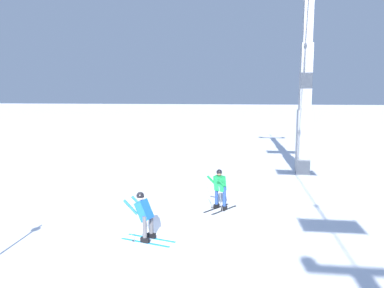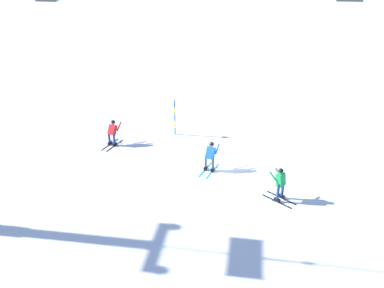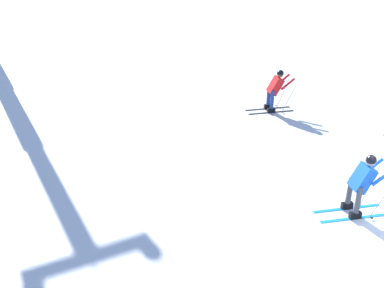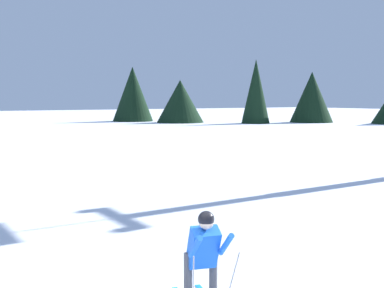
% 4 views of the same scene
% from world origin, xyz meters
% --- Properties ---
extents(skier_carving_main, '(1.03, 1.78, 1.68)m').
position_xyz_m(skier_carving_main, '(0.82, 0.45, 0.90)').
color(skier_carving_main, '#198CCC').
rests_on(skier_carving_main, ground_plane).
extents(tree_line_ridge, '(31.21, 30.66, 8.23)m').
position_xyz_m(tree_line_ridge, '(39.13, 46.96, 3.30)').
color(tree_line_ridge, black).
rests_on(tree_line_ridge, ground_plane).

